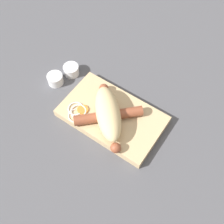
{
  "coord_description": "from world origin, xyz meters",
  "views": [
    {
      "loc": [
        -0.21,
        0.31,
        0.65
      ],
      "look_at": [
        0.0,
        0.0,
        0.03
      ],
      "focal_mm": 45.0,
      "sensor_mm": 36.0,
      "label": 1
    }
  ],
  "objects_px": {
    "bread_roll": "(107,113)",
    "condiment_cup_far": "(55,80)",
    "sausage": "(109,116)",
    "condiment_cup_near": "(71,70)",
    "food_tray": "(112,116)"
  },
  "relations": [
    {
      "from": "condiment_cup_far",
      "to": "sausage",
      "type": "bearing_deg",
      "value": 173.38
    },
    {
      "from": "food_tray",
      "to": "condiment_cup_near",
      "type": "distance_m",
      "value": 0.19
    },
    {
      "from": "sausage",
      "to": "condiment_cup_far",
      "type": "distance_m",
      "value": 0.21
    },
    {
      "from": "condiment_cup_near",
      "to": "condiment_cup_far",
      "type": "distance_m",
      "value": 0.05
    },
    {
      "from": "bread_roll",
      "to": "condiment_cup_near",
      "type": "distance_m",
      "value": 0.2
    },
    {
      "from": "food_tray",
      "to": "sausage",
      "type": "bearing_deg",
      "value": 100.33
    },
    {
      "from": "bread_roll",
      "to": "condiment_cup_far",
      "type": "distance_m",
      "value": 0.2
    },
    {
      "from": "food_tray",
      "to": "condiment_cup_near",
      "type": "height_order",
      "value": "condiment_cup_near"
    },
    {
      "from": "bread_roll",
      "to": "sausage",
      "type": "xyz_separation_m",
      "value": [
        -0.01,
        -0.0,
        -0.01
      ]
    },
    {
      "from": "sausage",
      "to": "condiment_cup_far",
      "type": "relative_size",
      "value": 3.4
    },
    {
      "from": "sausage",
      "to": "bread_roll",
      "type": "bearing_deg",
      "value": 15.01
    },
    {
      "from": "condiment_cup_near",
      "to": "condiment_cup_far",
      "type": "bearing_deg",
      "value": 72.14
    },
    {
      "from": "sausage",
      "to": "condiment_cup_far",
      "type": "bearing_deg",
      "value": -6.62
    },
    {
      "from": "food_tray",
      "to": "bread_roll",
      "type": "bearing_deg",
      "value": 82.5
    },
    {
      "from": "sausage",
      "to": "condiment_cup_near",
      "type": "bearing_deg",
      "value": -21.9
    }
  ]
}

